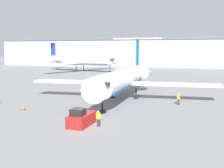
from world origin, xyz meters
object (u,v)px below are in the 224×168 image
(worker_near_tug, at_px, (98,118))
(airplane_main, at_px, (123,79))
(pushback_tug, at_px, (81,119))
(airplane_parked_far_left, at_px, (82,61))
(worker_by_wing, at_px, (179,99))
(traffic_cone_left, at_px, (23,107))

(worker_near_tug, bearing_deg, airplane_main, 97.10)
(airplane_main, height_order, worker_near_tug, airplane_main)
(pushback_tug, distance_m, worker_near_tug, 1.88)
(worker_near_tug, relative_size, airplane_parked_far_left, 0.04)
(pushback_tug, xyz_separation_m, worker_by_wing, (8.73, 15.69, 0.19))
(worker_by_wing, bearing_deg, traffic_cone_left, -153.35)
(airplane_main, bearing_deg, airplane_parked_far_left, 118.03)
(airplane_parked_far_left, bearing_deg, worker_near_tug, -66.45)
(airplane_main, height_order, traffic_cone_left, airplane_main)
(worker_by_wing, bearing_deg, worker_near_tug, -113.86)
(traffic_cone_left, xyz_separation_m, airplane_parked_far_left, (-21.48, 72.68, 3.63))
(pushback_tug, distance_m, airplane_parked_far_left, 85.00)
(airplane_main, relative_size, worker_near_tug, 18.18)
(airplane_main, xyz_separation_m, pushback_tug, (0.45, -18.72, -2.58))
(pushback_tug, bearing_deg, traffic_cone_left, 151.50)
(worker_by_wing, relative_size, traffic_cone_left, 2.17)
(airplane_main, bearing_deg, worker_by_wing, -18.27)
(pushback_tug, xyz_separation_m, traffic_cone_left, (-10.82, 5.88, -0.36))
(airplane_main, distance_m, worker_near_tug, 18.86)
(airplane_parked_far_left, bearing_deg, pushback_tug, -67.65)
(pushback_tug, xyz_separation_m, airplane_parked_far_left, (-32.30, 78.55, 3.27))
(pushback_tug, relative_size, worker_near_tug, 2.49)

